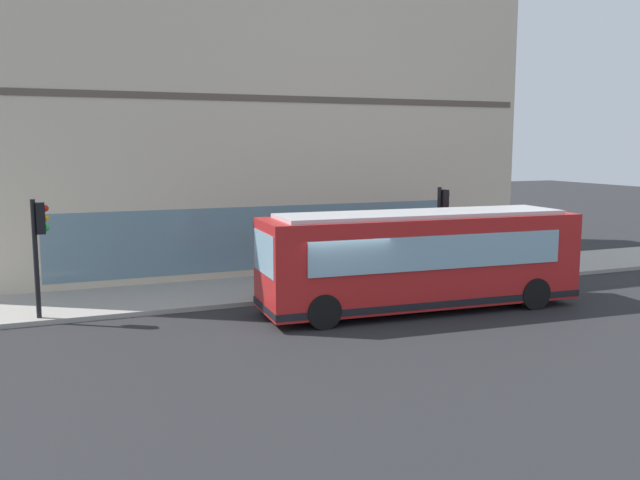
{
  "coord_description": "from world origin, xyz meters",
  "views": [
    {
      "loc": [
        -17.77,
        7.78,
        5.12
      ],
      "look_at": [
        3.14,
        -0.8,
        1.93
      ],
      "focal_mm": 38.05,
      "sensor_mm": 36.0,
      "label": 1
    }
  ],
  "objects_px": {
    "city_bus_nearside": "(420,260)",
    "pedestrian_walking_along_curb": "(394,249)",
    "pedestrian_near_hydrant": "(436,246)",
    "traffic_light_near_corner": "(442,216)",
    "traffic_light_down_block": "(39,235)",
    "pedestrian_by_light_pole": "(399,250)",
    "fire_hydrant": "(264,286)",
    "newspaper_vending_box": "(434,255)"
  },
  "relations": [
    {
      "from": "city_bus_nearside",
      "to": "pedestrian_walking_along_curb",
      "type": "distance_m",
      "value": 5.54
    },
    {
      "from": "pedestrian_walking_along_curb",
      "to": "pedestrian_near_hydrant",
      "type": "bearing_deg",
      "value": -104.08
    },
    {
      "from": "traffic_light_near_corner",
      "to": "pedestrian_walking_along_curb",
      "type": "height_order",
      "value": "traffic_light_near_corner"
    },
    {
      "from": "traffic_light_down_block",
      "to": "pedestrian_near_hydrant",
      "type": "distance_m",
      "value": 14.63
    },
    {
      "from": "pedestrian_walking_along_curb",
      "to": "pedestrian_by_light_pole",
      "type": "relative_size",
      "value": 0.87
    },
    {
      "from": "city_bus_nearside",
      "to": "traffic_light_down_block",
      "type": "distance_m",
      "value": 11.27
    },
    {
      "from": "pedestrian_near_hydrant",
      "to": "pedestrian_walking_along_curb",
      "type": "bearing_deg",
      "value": 75.92
    },
    {
      "from": "pedestrian_by_light_pole",
      "to": "pedestrian_walking_along_curb",
      "type": "bearing_deg",
      "value": -20.75
    },
    {
      "from": "pedestrian_by_light_pole",
      "to": "pedestrian_near_hydrant",
      "type": "height_order",
      "value": "pedestrian_by_light_pole"
    },
    {
      "from": "traffic_light_near_corner",
      "to": "fire_hydrant",
      "type": "bearing_deg",
      "value": 89.69
    },
    {
      "from": "pedestrian_walking_along_curb",
      "to": "pedestrian_by_light_pole",
      "type": "xyz_separation_m",
      "value": [
        -1.11,
        0.42,
        0.15
      ]
    },
    {
      "from": "city_bus_nearside",
      "to": "newspaper_vending_box",
      "type": "height_order",
      "value": "city_bus_nearside"
    },
    {
      "from": "city_bus_nearside",
      "to": "fire_hydrant",
      "type": "distance_m",
      "value": 5.19
    },
    {
      "from": "traffic_light_down_block",
      "to": "fire_hydrant",
      "type": "xyz_separation_m",
      "value": [
        0.16,
        -6.73,
        -2.03
      ]
    },
    {
      "from": "pedestrian_by_light_pole",
      "to": "pedestrian_near_hydrant",
      "type": "xyz_separation_m",
      "value": [
        0.7,
        -2.06,
        -0.04
      ]
    },
    {
      "from": "traffic_light_near_corner",
      "to": "pedestrian_by_light_pole",
      "type": "xyz_separation_m",
      "value": [
        1.15,
        1.11,
        -1.36
      ]
    },
    {
      "from": "fire_hydrant",
      "to": "pedestrian_walking_along_curb",
      "type": "relative_size",
      "value": 0.47
    },
    {
      "from": "traffic_light_near_corner",
      "to": "city_bus_nearside",
      "type": "bearing_deg",
      "value": 138.05
    },
    {
      "from": "traffic_light_down_block",
      "to": "newspaper_vending_box",
      "type": "bearing_deg",
      "value": -79.08
    },
    {
      "from": "traffic_light_down_block",
      "to": "pedestrian_near_hydrant",
      "type": "bearing_deg",
      "value": -82.2
    },
    {
      "from": "traffic_light_down_block",
      "to": "newspaper_vending_box",
      "type": "distance_m",
      "value": 15.31
    },
    {
      "from": "traffic_light_near_corner",
      "to": "newspaper_vending_box",
      "type": "distance_m",
      "value": 3.66
    },
    {
      "from": "traffic_light_near_corner",
      "to": "pedestrian_near_hydrant",
      "type": "xyz_separation_m",
      "value": [
        1.85,
        -0.95,
        -1.4
      ]
    },
    {
      "from": "fire_hydrant",
      "to": "pedestrian_walking_along_curb",
      "type": "height_order",
      "value": "pedestrian_walking_along_curb"
    },
    {
      "from": "traffic_light_near_corner",
      "to": "newspaper_vending_box",
      "type": "bearing_deg",
      "value": -27.32
    },
    {
      "from": "traffic_light_down_block",
      "to": "fire_hydrant",
      "type": "relative_size",
      "value": 4.65
    },
    {
      "from": "city_bus_nearside",
      "to": "pedestrian_near_hydrant",
      "type": "distance_m",
      "value": 5.95
    },
    {
      "from": "traffic_light_near_corner",
      "to": "newspaper_vending_box",
      "type": "relative_size",
      "value": 3.84
    },
    {
      "from": "traffic_light_near_corner",
      "to": "pedestrian_near_hydrant",
      "type": "height_order",
      "value": "traffic_light_near_corner"
    },
    {
      "from": "pedestrian_near_hydrant",
      "to": "city_bus_nearside",
      "type": "bearing_deg",
      "value": 143.23
    },
    {
      "from": "fire_hydrant",
      "to": "newspaper_vending_box",
      "type": "relative_size",
      "value": 0.82
    },
    {
      "from": "city_bus_nearside",
      "to": "newspaper_vending_box",
      "type": "relative_size",
      "value": 11.29
    },
    {
      "from": "pedestrian_walking_along_curb",
      "to": "pedestrian_near_hydrant",
      "type": "distance_m",
      "value": 1.69
    },
    {
      "from": "traffic_light_near_corner",
      "to": "pedestrian_walking_along_curb",
      "type": "xyz_separation_m",
      "value": [
        2.27,
        0.69,
        -1.51
      ]
    },
    {
      "from": "traffic_light_near_corner",
      "to": "pedestrian_by_light_pole",
      "type": "distance_m",
      "value": 2.1
    },
    {
      "from": "pedestrian_walking_along_curb",
      "to": "fire_hydrant",
      "type": "bearing_deg",
      "value": 110.19
    },
    {
      "from": "traffic_light_near_corner",
      "to": "fire_hydrant",
      "type": "relative_size",
      "value": 4.67
    },
    {
      "from": "pedestrian_by_light_pole",
      "to": "newspaper_vending_box",
      "type": "distance_m",
      "value": 3.06
    },
    {
      "from": "pedestrian_by_light_pole",
      "to": "newspaper_vending_box",
      "type": "height_order",
      "value": "pedestrian_by_light_pole"
    },
    {
      "from": "fire_hydrant",
      "to": "pedestrian_by_light_pole",
      "type": "bearing_deg",
      "value": -78.79
    },
    {
      "from": "traffic_light_down_block",
      "to": "newspaper_vending_box",
      "type": "relative_size",
      "value": 3.82
    },
    {
      "from": "pedestrian_by_light_pole",
      "to": "traffic_light_down_block",
      "type": "bearing_deg",
      "value": 95.9
    }
  ]
}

